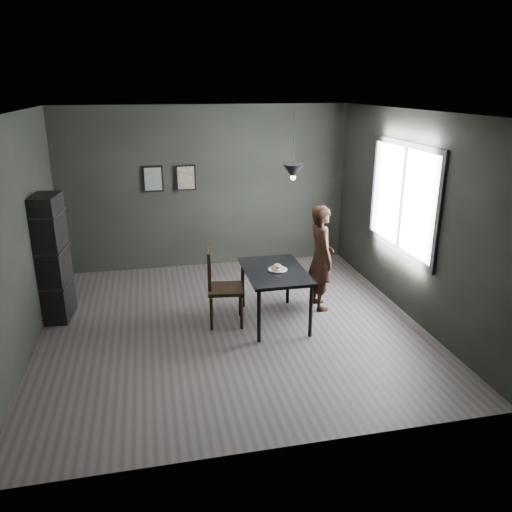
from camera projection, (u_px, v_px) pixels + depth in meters
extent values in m
plane|color=#393331|center=(232.00, 325.00, 6.81)|extent=(5.00, 5.00, 0.00)
cube|color=black|center=(206.00, 188.00, 8.66)|extent=(5.00, 0.10, 2.80)
cube|color=silver|center=(228.00, 112.00, 5.90)|extent=(5.00, 5.00, 0.02)
cube|color=white|center=(402.00, 198.00, 6.97)|extent=(0.02, 1.80, 1.40)
cube|color=black|center=(402.00, 198.00, 6.97)|extent=(0.04, 1.96, 1.56)
cube|color=black|center=(275.00, 271.00, 6.69)|extent=(0.80, 1.20, 0.04)
cylinder|color=black|center=(259.00, 316.00, 6.25)|extent=(0.05, 0.05, 0.71)
cylinder|color=black|center=(311.00, 311.00, 6.38)|extent=(0.05, 0.05, 0.71)
cylinder|color=black|center=(243.00, 284.00, 7.24)|extent=(0.05, 0.05, 0.71)
cylinder|color=black|center=(288.00, 281.00, 7.38)|extent=(0.05, 0.05, 0.71)
cylinder|color=white|center=(277.00, 270.00, 6.66)|extent=(0.23, 0.23, 0.01)
torus|color=beige|center=(281.00, 268.00, 6.67)|extent=(0.11, 0.11, 0.04)
torus|color=beige|center=(275.00, 268.00, 6.68)|extent=(0.11, 0.11, 0.04)
torus|color=beige|center=(277.00, 269.00, 6.61)|extent=(0.11, 0.11, 0.04)
torus|color=beige|center=(278.00, 266.00, 6.64)|extent=(0.15, 0.15, 0.05)
imported|color=black|center=(321.00, 258.00, 7.12)|extent=(0.38, 0.57, 1.53)
cube|color=black|center=(226.00, 289.00, 6.71)|extent=(0.52, 0.52, 0.04)
cube|color=black|center=(209.00, 267.00, 6.59)|extent=(0.11, 0.47, 0.51)
cylinder|color=black|center=(211.00, 314.00, 6.59)|extent=(0.04, 0.04, 0.46)
cylinder|color=black|center=(242.00, 313.00, 6.62)|extent=(0.04, 0.04, 0.46)
cylinder|color=black|center=(211.00, 302.00, 6.97)|extent=(0.04, 0.04, 0.46)
cylinder|color=black|center=(240.00, 301.00, 7.00)|extent=(0.04, 0.04, 0.46)
cube|color=black|center=(53.00, 259.00, 6.75)|extent=(0.39, 0.62, 1.75)
cylinder|color=black|center=(294.00, 141.00, 6.28)|extent=(0.01, 0.01, 0.75)
cone|color=black|center=(293.00, 171.00, 6.40)|extent=(0.28, 0.28, 0.18)
sphere|color=#FFE0B2|center=(293.00, 177.00, 6.43)|extent=(0.07, 0.07, 0.07)
cube|color=black|center=(153.00, 179.00, 8.39)|extent=(0.34, 0.03, 0.44)
cube|color=#435E55|center=(153.00, 179.00, 8.37)|extent=(0.28, 0.01, 0.38)
cube|color=black|center=(186.00, 178.00, 8.50)|extent=(0.34, 0.03, 0.44)
cube|color=brown|center=(186.00, 178.00, 8.48)|extent=(0.28, 0.01, 0.38)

